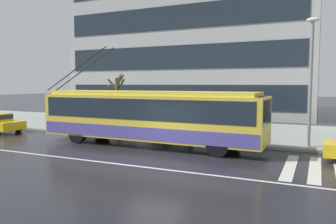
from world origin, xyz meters
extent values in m
plane|color=black|center=(0.00, 0.00, 0.00)|extent=(160.00, 160.00, 0.00)
cube|color=gray|center=(0.00, 9.55, 0.07)|extent=(80.00, 10.00, 0.14)
cube|color=beige|center=(5.39, 1.27, 0.00)|extent=(0.44, 4.40, 0.01)
cube|color=beige|center=(6.29, 1.27, 0.00)|extent=(0.44, 4.40, 0.01)
cube|color=silver|center=(0.00, -1.20, 0.00)|extent=(72.00, 0.14, 0.01)
cube|color=yellow|center=(-1.81, 2.95, 1.55)|extent=(12.20, 2.75, 2.26)
cube|color=yellow|center=(-1.81, 2.95, 2.78)|extent=(11.46, 2.49, 0.20)
cube|color=#1E2833|center=(-1.81, 2.95, 2.00)|extent=(11.71, 2.77, 1.04)
cube|color=#544CA1|center=(-1.81, 2.95, 0.82)|extent=(12.08, 2.78, 0.63)
cube|color=#1E2833|center=(4.21, 2.82, 2.00)|extent=(0.17, 2.19, 1.13)
cube|color=black|center=(4.06, 2.82, 2.58)|extent=(0.20, 1.90, 0.28)
cylinder|color=black|center=(-6.39, 3.39, 4.07)|extent=(4.35, 0.15, 2.45)
cylinder|color=black|center=(-6.41, 2.69, 4.07)|extent=(4.35, 0.15, 2.45)
cylinder|color=black|center=(2.34, 3.95, 0.52)|extent=(1.05, 0.32, 1.04)
cylinder|color=black|center=(2.29, 1.76, 0.52)|extent=(1.05, 0.32, 1.04)
cylinder|color=black|center=(-5.67, 4.12, 0.52)|extent=(1.05, 0.32, 1.04)
cylinder|color=black|center=(-5.72, 1.93, 0.52)|extent=(1.05, 0.32, 1.04)
cylinder|color=black|center=(-12.24, 3.64, 0.31)|extent=(0.63, 0.22, 0.62)
cylinder|color=gray|center=(-1.21, 5.95, 1.33)|extent=(0.08, 0.08, 2.37)
cylinder|color=gray|center=(-5.11, 5.95, 1.33)|extent=(0.08, 0.08, 2.37)
cylinder|color=gray|center=(-1.21, 7.35, 1.33)|extent=(0.08, 0.08, 2.37)
cylinder|color=gray|center=(-5.11, 7.35, 1.33)|extent=(0.08, 0.08, 2.37)
cube|color=#99ADB2|center=(-3.16, 7.35, 1.37)|extent=(3.71, 0.04, 1.90)
cube|color=#B2B2B7|center=(-3.16, 6.65, 2.55)|extent=(4.20, 1.70, 0.08)
cube|color=brown|center=(-3.16, 7.00, 0.59)|extent=(2.73, 0.36, 0.08)
cylinder|color=navy|center=(-2.84, 7.30, 0.53)|extent=(0.14, 0.14, 0.79)
cylinder|color=navy|center=(-2.99, 7.24, 0.53)|extent=(0.14, 0.14, 0.79)
cylinder|color=#3C442B|center=(-2.91, 7.27, 1.21)|extent=(0.47, 0.47, 0.57)
sphere|color=#D79786|center=(-2.91, 7.27, 1.61)|extent=(0.22, 0.22, 0.22)
cylinder|color=black|center=(-0.48, 5.45, 0.54)|extent=(0.14, 0.14, 0.80)
cylinder|color=black|center=(-0.32, 5.47, 0.54)|extent=(0.14, 0.14, 0.80)
cylinder|color=#49424D|center=(-0.40, 5.46, 1.23)|extent=(0.41, 0.41, 0.58)
sphere|color=#DC8A8B|center=(-0.40, 5.46, 1.63)|extent=(0.23, 0.23, 0.23)
cone|color=#2D8649|center=(-0.52, 5.44, 1.93)|extent=(1.60, 1.60, 0.32)
cylinder|color=#333333|center=(-0.52, 5.44, 1.39)|extent=(0.02, 0.02, 0.76)
cylinder|color=gray|center=(5.93, 5.33, 3.18)|extent=(0.16, 0.16, 6.09)
ellipsoid|color=silver|center=(5.93, 5.33, 6.35)|extent=(0.60, 0.32, 0.24)
cylinder|color=brown|center=(-6.93, 7.80, 1.92)|extent=(0.32, 0.32, 3.55)
cylinder|color=#4E3F25|center=(-7.29, 7.75, 3.19)|extent=(0.85, 0.26, 0.88)
cylinder|color=brown|center=(-6.56, 7.61, 3.54)|extent=(0.89, 0.54, 0.77)
cylinder|color=#4A4231|center=(-7.00, 7.33, 2.80)|extent=(0.30, 1.02, 0.70)
cylinder|color=#4F4627|center=(-6.54, 7.42, 3.42)|extent=(0.93, 0.92, 1.02)
cylinder|color=#49482A|center=(-6.60, 7.73, 3.14)|extent=(0.79, 0.30, 0.99)
cube|color=#1E2833|center=(-6.39, 16.72, 2.05)|extent=(23.71, 0.06, 2.24)
cube|color=#1E2833|center=(-6.39, 16.72, 5.78)|extent=(23.71, 0.06, 2.24)
cube|color=#1E2833|center=(-6.39, 16.72, 9.50)|extent=(23.71, 0.06, 2.24)
camera|label=1|loc=(6.33, -12.38, 3.26)|focal=35.33mm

